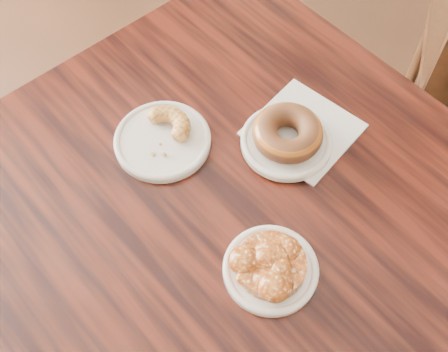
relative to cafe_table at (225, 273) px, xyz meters
The scene contains 8 objects.
cafe_table is the anchor object (origin of this frame).
napkin 0.42m from the cafe_table, 73.17° to the left, with size 0.17×0.17×0.00m, color white.
plate_donut 0.41m from the cafe_table, 72.18° to the left, with size 0.16×0.16×0.01m, color white.
plate_cruller 0.41m from the cafe_table, 169.44° to the left, with size 0.17×0.17×0.01m, color silver.
plate_fritter 0.41m from the cafe_table, 32.82° to the right, with size 0.15×0.15×0.01m, color white.
glazed_donut 0.44m from the cafe_table, 72.18° to the left, with size 0.13×0.13×0.04m, color brown.
apple_fritter 0.44m from the cafe_table, 32.82° to the right, with size 0.15×0.15×0.04m, color #4E1D08, non-canonical shape.
cruller_fragment 0.43m from the cafe_table, 169.44° to the left, with size 0.11×0.11×0.03m, color brown, non-canonical shape.
Camera 1 is at (0.27, -0.18, 1.58)m, focal length 45.00 mm.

